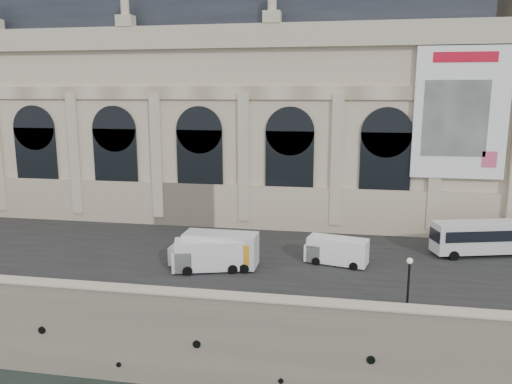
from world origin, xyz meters
TOP-DOWN VIEW (x-y plane):
  - quay at (0.00, 35.00)m, footprint 160.00×70.00m
  - street at (0.00, 14.00)m, footprint 160.00×24.00m
  - parapet at (0.00, 0.60)m, footprint 160.00×1.40m
  - museum at (-5.98, 30.86)m, footprint 69.00×18.70m
  - bus_right at (25.57, 16.80)m, footprint 11.26×5.14m
  - van_b at (0.38, 8.14)m, footprint 6.52×3.89m
  - van_c at (11.16, 11.81)m, footprint 5.73×3.18m
  - box_truck at (1.04, 9.22)m, footprint 7.66×2.81m
  - lamp_right at (16.37, 2.10)m, footprint 0.42×0.42m

SIDE VIEW (x-z plane):
  - quay at x=0.00m, z-range 0.00..6.00m
  - street at x=0.00m, z-range 6.00..6.06m
  - parapet at x=0.00m, z-range 6.01..7.22m
  - van_c at x=11.16m, z-range 6.03..8.44m
  - van_b at x=0.38m, z-range 6.03..8.75m
  - box_truck at x=1.04m, z-range 6.01..9.08m
  - bus_right at x=25.57m, z-range 6.20..9.46m
  - lamp_right at x=16.37m, z-range 5.99..10.11m
  - museum at x=-5.98m, z-range 5.17..34.27m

